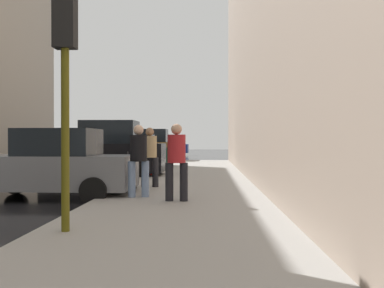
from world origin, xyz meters
The scene contains 13 objects.
sidewalk centered at (6.00, 0.00, 0.07)m, with size 4.00×40.00×0.15m, color gray.
parked_gray_coupe centered at (2.65, 1.69, 0.85)m, with size 4.24×2.13×1.79m.
parked_black_suv centered at (2.65, 7.41, 1.03)m, with size 4.60×2.06×2.25m.
parked_dark_green_sedan centered at (2.65, 13.09, 0.85)m, with size 4.21×2.07×1.79m.
parked_bronze_suv centered at (2.65, 19.88, 1.03)m, with size 4.63×2.12×2.25m.
parked_red_hatchback centered at (2.65, 25.94, 0.85)m, with size 4.20×2.07×1.79m.
parked_blue_sedan centered at (2.65, 32.57, 0.85)m, with size 4.23×2.11×1.79m.
fire_hydrant centered at (4.45, 7.31, 0.50)m, with size 0.42×0.22×0.70m.
traffic_light centered at (4.50, -2.85, 2.76)m, with size 0.32×0.32×3.60m.
pedestrian_in_tan_coat centered at (4.93, 3.16, 1.10)m, with size 0.52×0.45×1.71m.
pedestrian_in_jeans centered at (4.96, 0.97, 1.10)m, with size 0.53×0.48×1.71m.
pedestrian_in_red_jacket centered at (5.91, 0.34, 1.10)m, with size 0.50×0.41×1.71m.
rolling_suitcase centered at (4.42, 2.51, 0.49)m, with size 0.40×0.59×1.04m.
Camera 1 is at (6.60, -9.09, 1.50)m, focal length 40.00 mm.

